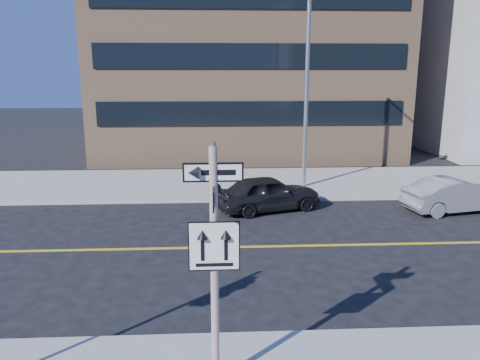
{
  "coord_description": "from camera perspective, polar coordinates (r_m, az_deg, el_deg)",
  "views": [
    {
      "loc": [
        0.04,
        -9.39,
        5.24
      ],
      "look_at": [
        0.74,
        4.0,
        2.1
      ],
      "focal_mm": 35.0,
      "sensor_mm": 36.0,
      "label": 1
    }
  ],
  "objects": [
    {
      "name": "ground",
      "position": [
        10.75,
        -2.97,
        -16.02
      ],
      "size": [
        120.0,
        120.0,
        0.0
      ],
      "primitive_type": "plane",
      "color": "black",
      "rests_on": "ground"
    },
    {
      "name": "sign_pole",
      "position": [
        7.42,
        -3.15,
        -9.04
      ],
      "size": [
        0.92,
        0.92,
        4.06
      ],
      "color": "white",
      "rests_on": "near_sidewalk"
    },
    {
      "name": "parked_car_a",
      "position": [
        17.9,
        3.46,
        -1.6
      ],
      "size": [
        2.77,
        4.3,
        1.36
      ],
      "primitive_type": "imported",
      "rotation": [
        0.0,
        0.0,
        1.89
      ],
      "color": "black",
      "rests_on": "ground"
    },
    {
      "name": "parked_car_b",
      "position": [
        19.52,
        24.77,
        -1.68
      ],
      "size": [
        2.11,
        4.12,
        1.3
      ],
      "primitive_type": "imported",
      "rotation": [
        0.0,
        0.0,
        1.77
      ],
      "color": "gray",
      "rests_on": "ground"
    },
    {
      "name": "streetlight_a",
      "position": [
        20.53,
        8.28,
        11.69
      ],
      "size": [
        0.55,
        2.25,
        8.0
      ],
      "color": "gray",
      "rests_on": "far_sidewalk"
    },
    {
      "name": "building_brick",
      "position": [
        34.65,
        0.27,
        19.4
      ],
      "size": [
        18.0,
        18.0,
        18.0
      ],
      "primitive_type": "cube",
      "color": "#A87F5D",
      "rests_on": "ground"
    }
  ]
}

